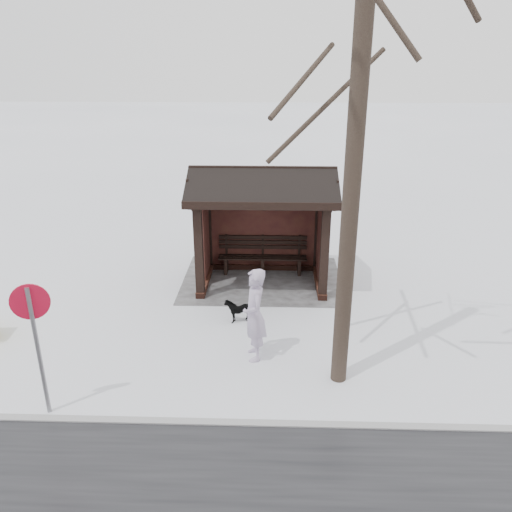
% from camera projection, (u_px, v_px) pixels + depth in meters
% --- Properties ---
extents(ground, '(120.00, 120.00, 0.00)m').
position_uv_depth(ground, '(262.00, 283.00, 13.16)').
color(ground, white).
rests_on(ground, ground).
extents(kerb, '(120.00, 0.15, 0.06)m').
position_uv_depth(kerb, '(255.00, 424.00, 8.04)').
color(kerb, gray).
rests_on(kerb, ground).
extents(trampled_patch, '(4.20, 3.20, 0.02)m').
position_uv_depth(trampled_patch, '(262.00, 279.00, 13.34)').
color(trampled_patch, gray).
rests_on(trampled_patch, ground).
extents(bus_shelter, '(3.60, 2.40, 3.09)m').
position_uv_depth(bus_shelter, '(263.00, 202.00, 12.51)').
color(bus_shelter, '#371B14').
rests_on(bus_shelter, ground).
extents(tree_near, '(3.42, 3.42, 9.03)m').
position_uv_depth(tree_near, '(365.00, 8.00, 6.95)').
color(tree_near, black).
rests_on(tree_near, ground).
extents(pedestrian, '(0.56, 0.75, 1.87)m').
position_uv_depth(pedestrian, '(255.00, 315.00, 9.53)').
color(pedestrian, '#AD9EB9').
rests_on(pedestrian, ground).
extents(dog, '(0.70, 0.51, 0.53)m').
position_uv_depth(dog, '(239.00, 309.00, 11.17)').
color(dog, black).
rests_on(dog, ground).
extents(road_sign, '(0.58, 0.20, 2.34)m').
position_uv_depth(road_sign, '(34.00, 322.00, 7.74)').
color(road_sign, gray).
rests_on(road_sign, ground).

